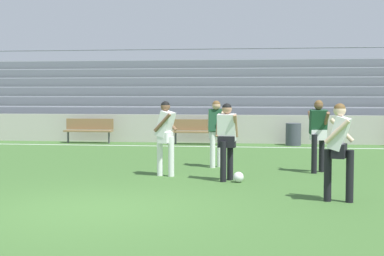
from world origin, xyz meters
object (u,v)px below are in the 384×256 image
at_px(soccer_ball, 238,177).
at_px(player_white_pressing_high, 339,143).
at_px(trash_bin, 293,134).
at_px(player_dark_wide_left, 318,129).
at_px(bench_centre_sideline, 89,128).
at_px(player_white_deep_cover, 165,132).
at_px(player_dark_overlapping, 216,128).
at_px(bench_far_right, 197,129).
at_px(bleacher_stand, 126,95).
at_px(player_white_on_ball, 227,135).

bearing_deg(soccer_ball, player_white_pressing_high, -46.64).
distance_m(trash_bin, soccer_ball, 8.79).
bearing_deg(player_dark_wide_left, bench_centre_sideline, 138.08).
bearing_deg(player_white_deep_cover, trash_bin, 68.43).
xyz_separation_m(bench_centre_sideline, player_dark_overlapping, (5.29, -6.30, 0.44)).
xyz_separation_m(bench_far_right, player_dark_overlapping, (1.26, -6.30, 0.44)).
bearing_deg(soccer_ball, bench_centre_sideline, 124.66).
relative_size(bench_centre_sideline, soccer_ball, 8.18).
relative_size(trash_bin, player_white_pressing_high, 0.47).
relative_size(bleacher_stand, bench_centre_sideline, 15.11).
xyz_separation_m(player_white_on_ball, player_dark_overlapping, (-0.42, 2.17, 0.02)).
distance_m(bleacher_stand, player_white_on_ball, 13.30).
relative_size(bleacher_stand, player_white_on_ball, 16.61).
bearing_deg(bench_centre_sideline, player_white_deep_cover, -61.53).
relative_size(bench_far_right, player_white_on_ball, 1.10).
distance_m(player_white_on_ball, player_white_pressing_high, 2.91).
height_order(bleacher_stand, player_dark_wide_left, bleacher_stand).
xyz_separation_m(trash_bin, player_white_on_ball, (-1.75, -8.49, 0.58)).
distance_m(player_white_deep_cover, player_white_pressing_high, 4.32).
xyz_separation_m(trash_bin, player_white_pressing_high, (0.30, -10.56, 0.61)).
distance_m(bleacher_stand, player_white_pressing_high, 16.04).
relative_size(bleacher_stand, bench_far_right, 15.11).
bearing_deg(player_white_pressing_high, trash_bin, 91.64).
bearing_deg(player_white_deep_cover, player_dark_overlapping, 59.11).
relative_size(bench_centre_sideline, player_white_deep_cover, 1.08).
bearing_deg(player_dark_overlapping, player_dark_wide_left, -14.63).
bearing_deg(player_white_on_ball, player_dark_overlapping, 100.92).
bearing_deg(player_dark_overlapping, bench_far_right, 101.27).
distance_m(bench_far_right, player_dark_wide_left, 7.87).
distance_m(player_white_on_ball, player_white_deep_cover, 1.50).
distance_m(player_white_pressing_high, player_dark_overlapping, 4.90).
xyz_separation_m(player_white_deep_cover, player_dark_wide_left, (3.41, 1.01, 0.01)).
xyz_separation_m(player_white_on_ball, player_dark_wide_left, (2.01, 1.53, 0.04)).
bearing_deg(trash_bin, bench_centre_sideline, -179.80).
relative_size(bench_centre_sideline, trash_bin, 2.30).
distance_m(trash_bin, player_dark_wide_left, 6.99).
bearing_deg(soccer_ball, player_white_on_ball, 147.07).
xyz_separation_m(bench_far_right, player_dark_wide_left, (3.69, -6.94, 0.46)).
height_order(player_white_pressing_high, player_dark_overlapping, player_white_pressing_high).
relative_size(player_white_deep_cover, soccer_ball, 7.60).
bearing_deg(player_white_deep_cover, player_white_on_ball, -20.38).
relative_size(bench_centre_sideline, player_dark_overlapping, 1.08).
height_order(player_dark_wide_left, player_white_pressing_high, player_dark_wide_left).
height_order(player_white_deep_cover, player_dark_overlapping, player_white_deep_cover).
bearing_deg(bench_far_right, bleacher_stand, 133.83).
bearing_deg(player_white_deep_cover, bench_centre_sideline, 118.47).
height_order(player_white_deep_cover, soccer_ball, player_white_deep_cover).
bearing_deg(soccer_ball, player_dark_overlapping, 106.13).
bearing_deg(bench_centre_sideline, bleacher_stand, 82.89).
distance_m(bench_centre_sideline, player_white_deep_cover, 9.05).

